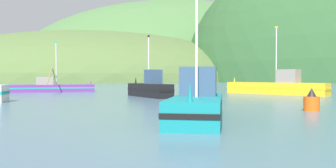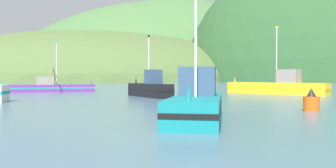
{
  "view_description": "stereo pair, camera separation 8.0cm",
  "coord_description": "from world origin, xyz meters",
  "px_view_note": "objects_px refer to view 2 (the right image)",
  "views": [
    {
      "loc": [
        -5.69,
        0.3,
        2.03
      ],
      "look_at": [
        -4.37,
        28.59,
        1.4
      ],
      "focal_mm": 36.34,
      "sensor_mm": 36.0,
      "label": 1
    },
    {
      "loc": [
        -5.61,
        0.29,
        2.03
      ],
      "look_at": [
        -4.37,
        28.59,
        1.4
      ],
      "focal_mm": 36.34,
      "sensor_mm": 36.0,
      "label": 2
    }
  ],
  "objects_px": {
    "channel_buoy": "(311,102)",
    "fishing_boat_yellow": "(277,87)",
    "fishing_boat_purple": "(52,87)",
    "fishing_boat_black": "(150,88)",
    "fishing_boat_teal": "(197,104)"
  },
  "relations": [
    {
      "from": "fishing_boat_yellow",
      "to": "channel_buoy",
      "type": "distance_m",
      "value": 19.08
    },
    {
      "from": "fishing_boat_teal",
      "to": "channel_buoy",
      "type": "distance_m",
      "value": 8.15
    },
    {
      "from": "channel_buoy",
      "to": "fishing_boat_teal",
      "type": "bearing_deg",
      "value": -152.43
    },
    {
      "from": "fishing_boat_black",
      "to": "fishing_boat_teal",
      "type": "height_order",
      "value": "fishing_boat_teal"
    },
    {
      "from": "fishing_boat_teal",
      "to": "channel_buoy",
      "type": "relative_size",
      "value": 5.89
    },
    {
      "from": "fishing_boat_teal",
      "to": "channel_buoy",
      "type": "xyz_separation_m",
      "value": [
        7.22,
        3.77,
        -0.22
      ]
    },
    {
      "from": "fishing_boat_teal",
      "to": "channel_buoy",
      "type": "bearing_deg",
      "value": 129.68
    },
    {
      "from": "fishing_boat_purple",
      "to": "fishing_boat_yellow",
      "type": "xyz_separation_m",
      "value": [
        27.31,
        -7.18,
        0.23
      ]
    },
    {
      "from": "fishing_boat_teal",
      "to": "fishing_boat_yellow",
      "type": "height_order",
      "value": "fishing_boat_yellow"
    },
    {
      "from": "fishing_boat_purple",
      "to": "channel_buoy",
      "type": "distance_m",
      "value": 34.13
    },
    {
      "from": "fishing_boat_black",
      "to": "fishing_boat_purple",
      "type": "height_order",
      "value": "fishing_boat_purple"
    },
    {
      "from": "fishing_boat_black",
      "to": "fishing_boat_teal",
      "type": "distance_m",
      "value": 18.06
    },
    {
      "from": "fishing_boat_black",
      "to": "fishing_boat_purple",
      "type": "xyz_separation_m",
      "value": [
        -12.95,
        11.51,
        -0.2
      ]
    },
    {
      "from": "channel_buoy",
      "to": "fishing_boat_yellow",
      "type": "bearing_deg",
      "value": 75.48
    },
    {
      "from": "fishing_boat_purple",
      "to": "fishing_boat_yellow",
      "type": "relative_size",
      "value": 1.78
    }
  ]
}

